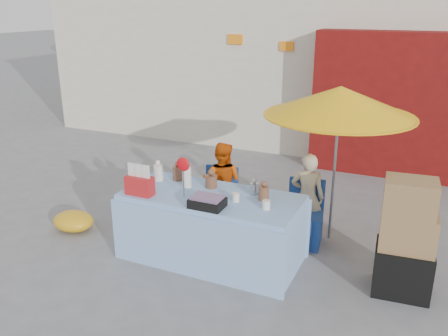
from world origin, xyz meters
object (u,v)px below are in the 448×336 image
at_px(market_table, 211,226).
at_px(box_stack, 406,242).
at_px(chair_left, 218,210).
at_px(vendor_beige, 307,197).
at_px(chair_right, 303,225).
at_px(umbrella, 340,102).
at_px(vendor_orange, 222,183).

xyz_separation_m(market_table, box_stack, (2.25, 0.18, 0.18)).
relative_size(chair_left, box_stack, 0.64).
bearing_deg(vendor_beige, chair_right, 82.51).
height_order(market_table, vendor_beige, market_table).
relative_size(chair_right, box_stack, 0.64).
distance_m(market_table, chair_left, 0.92).
bearing_deg(umbrella, chair_left, -169.62).
relative_size(market_table, umbrella, 1.07).
bearing_deg(umbrella, chair_right, -136.71).
bearing_deg(vendor_beige, market_table, 39.15).
relative_size(vendor_beige, umbrella, 0.58).
distance_m(chair_left, box_stack, 2.66).
xyz_separation_m(market_table, chair_right, (0.95, 0.85, -0.18)).
distance_m(market_table, vendor_orange, 1.04).
bearing_deg(chair_left, vendor_orange, 82.51).
relative_size(chair_left, chair_right, 1.00).
bearing_deg(market_table, chair_left, 109.82).
height_order(chair_right, vendor_beige, vendor_beige).
distance_m(chair_left, vendor_orange, 0.38).
bearing_deg(box_stack, chair_right, 152.56).
bearing_deg(box_stack, market_table, -175.50).
height_order(market_table, vendor_orange, market_table).
bearing_deg(box_stack, vendor_beige, 148.04).
height_order(vendor_orange, umbrella, umbrella).
bearing_deg(chair_left, vendor_beige, -0.58).
xyz_separation_m(vendor_orange, vendor_beige, (1.25, -0.00, -0.00)).
distance_m(vendor_orange, vendor_beige, 1.25).
relative_size(chair_right, vendor_orange, 0.69).
bearing_deg(market_table, box_stack, 5.08).
bearing_deg(chair_right, chair_left, 173.30).
height_order(chair_left, vendor_beige, vendor_beige).
relative_size(chair_left, vendor_orange, 0.69).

